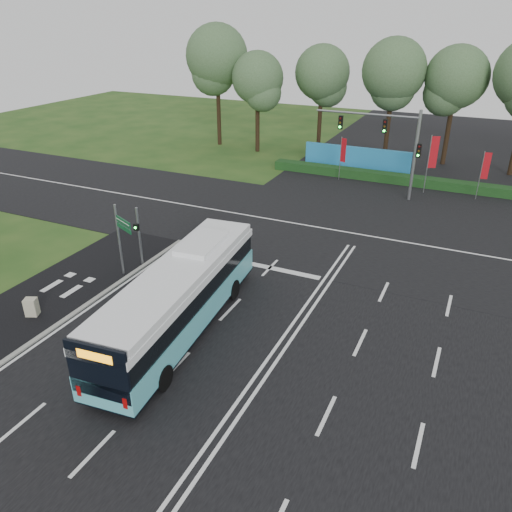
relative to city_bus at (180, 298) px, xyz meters
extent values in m
plane|color=#204617|center=(4.53, 2.51, -1.77)|extent=(120.00, 120.00, 0.00)
cube|color=black|center=(4.53, 2.51, -1.75)|extent=(20.00, 120.00, 0.04)
cube|color=black|center=(4.53, 14.51, -1.75)|extent=(120.00, 14.00, 0.05)
cube|color=black|center=(-7.97, -0.49, -1.74)|extent=(5.00, 18.00, 0.06)
cube|color=gray|center=(-5.57, -0.49, -1.71)|extent=(0.25, 18.00, 0.12)
cube|color=#52B4BF|center=(0.00, 0.01, -0.68)|extent=(3.69, 12.44, 1.12)
cube|color=black|center=(0.00, 0.01, -1.19)|extent=(3.66, 12.38, 0.31)
cube|color=black|center=(0.00, 0.01, 0.34)|extent=(3.58, 12.25, 0.97)
cube|color=white|center=(0.00, 0.01, 0.96)|extent=(3.69, 12.44, 0.36)
cube|color=white|center=(0.00, 0.01, 1.31)|extent=(3.60, 11.95, 0.36)
cube|color=white|center=(-0.24, 2.56, 1.62)|extent=(1.92, 3.20, 0.26)
cube|color=black|center=(0.57, -6.03, 0.39)|extent=(2.48, 0.35, 2.25)
cube|color=orange|center=(0.57, -6.07, 1.11)|extent=(1.43, 0.19, 0.36)
cylinder|color=black|center=(-1.52, 3.36, -1.24)|extent=(0.38, 1.08, 1.06)
cylinder|color=black|center=(0.86, 3.58, -1.24)|extent=(0.38, 1.08, 1.06)
cylinder|color=black|center=(-0.83, -3.96, -1.24)|extent=(0.38, 1.08, 1.06)
cylinder|color=black|center=(1.56, -3.74, -1.24)|extent=(0.38, 1.08, 1.06)
cylinder|color=gray|center=(-5.85, 4.84, 0.01)|extent=(0.14, 0.14, 3.56)
cube|color=black|center=(-5.85, 4.66, 0.67)|extent=(0.29, 0.19, 0.41)
sphere|color=#19F233|center=(-5.85, 4.56, 0.67)|extent=(0.14, 0.14, 0.14)
cylinder|color=gray|center=(-6.04, 3.32, 0.34)|extent=(0.13, 0.13, 4.22)
cube|color=#0B4223|center=(-5.32, 2.99, 1.71)|extent=(1.46, 0.72, 0.32)
cube|color=#0B4223|center=(-5.32, 2.99, 1.34)|extent=(1.46, 0.72, 0.23)
cube|color=white|center=(-5.32, 2.96, 1.71)|extent=(1.34, 0.63, 0.04)
cube|color=#B6AF92|center=(-7.32, -2.03, -1.29)|extent=(0.72, 0.67, 0.96)
cylinder|color=gray|center=(-0.03, 25.81, 0.15)|extent=(0.06, 0.06, 3.84)
cube|color=#A30E16|center=(0.23, 25.70, 0.96)|extent=(0.49, 0.24, 2.05)
cylinder|color=gray|center=(7.34, 25.32, 0.62)|extent=(0.07, 0.07, 4.78)
cube|color=#A30E16|center=(7.66, 25.46, 1.62)|extent=(0.60, 0.29, 2.55)
cylinder|color=gray|center=(11.35, 25.39, 0.18)|extent=(0.06, 0.06, 3.90)
cube|color=#A30E16|center=(11.63, 25.43, 1.00)|extent=(0.52, 0.12, 2.08)
cylinder|color=gray|center=(6.53, 23.01, 1.73)|extent=(0.24, 0.24, 7.00)
cylinder|color=gray|center=(2.53, 23.01, 4.63)|extent=(8.00, 0.16, 0.16)
cube|color=black|center=(4.03, 23.01, 3.83)|extent=(0.32, 0.28, 1.05)
cube|color=black|center=(0.53, 23.01, 3.83)|extent=(0.32, 0.28, 1.05)
cube|color=black|center=(6.78, 23.01, 2.23)|extent=(0.32, 0.28, 1.05)
cube|color=#133413|center=(4.53, 27.01, -1.37)|extent=(22.00, 1.20, 0.80)
cube|color=#227EBA|center=(0.53, 29.51, -0.67)|extent=(10.00, 0.30, 2.20)
cylinder|color=black|center=(-16.13, 33.18, 2.67)|extent=(0.44, 0.44, 8.89)
sphere|color=#3B5431|center=(-16.13, 33.18, 7.58)|extent=(6.55, 6.55, 6.55)
cylinder|color=black|center=(-10.92, 32.11, 1.80)|extent=(0.44, 0.44, 7.14)
sphere|color=#3B5431|center=(-10.92, 32.11, 5.74)|extent=(5.26, 5.26, 5.26)
cylinder|color=black|center=(-5.20, 35.46, 2.00)|extent=(0.44, 0.44, 7.55)
sphere|color=#3B5431|center=(-5.20, 35.46, 6.17)|extent=(5.56, 5.56, 5.56)
cylinder|color=black|center=(2.21, 34.27, 2.30)|extent=(0.44, 0.44, 8.14)
sphere|color=#3B5431|center=(2.21, 34.27, 6.80)|extent=(6.00, 6.00, 6.00)
cylinder|color=black|center=(7.76, 35.09, 2.10)|extent=(0.44, 0.44, 7.74)
sphere|color=#3B5431|center=(7.76, 35.09, 6.37)|extent=(5.70, 5.70, 5.70)
camera|label=1|loc=(11.34, -16.22, 11.61)|focal=35.00mm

